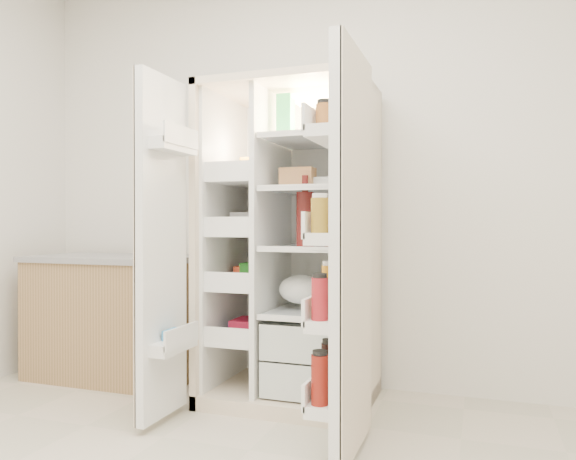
% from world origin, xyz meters
% --- Properties ---
extents(wall_back, '(4.00, 0.02, 2.70)m').
position_xyz_m(wall_back, '(0.00, 2.00, 1.35)').
color(wall_back, white).
rests_on(wall_back, floor).
extents(refrigerator, '(0.92, 0.70, 1.80)m').
position_xyz_m(refrigerator, '(-0.04, 1.65, 0.74)').
color(refrigerator, beige).
rests_on(refrigerator, floor).
extents(freezer_door, '(0.15, 0.40, 1.72)m').
position_xyz_m(freezer_door, '(-0.55, 1.05, 0.89)').
color(freezer_door, white).
rests_on(freezer_door, floor).
extents(fridge_door, '(0.17, 0.58, 1.72)m').
position_xyz_m(fridge_door, '(0.43, 0.96, 0.87)').
color(fridge_door, white).
rests_on(fridge_door, floor).
extents(kitchen_counter, '(1.11, 0.59, 0.80)m').
position_xyz_m(kitchen_counter, '(-1.29, 1.65, 0.40)').
color(kitchen_counter, '#A17C50').
rests_on(kitchen_counter, floor).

